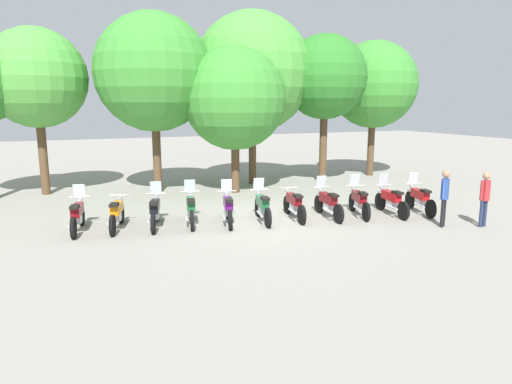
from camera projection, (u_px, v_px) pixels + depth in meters
The scene contains 20 objects.
ground_plane at pixel (262, 221), 15.40m from camera, with size 80.00×80.00×0.00m, color gray.
motorcycle_0 at pixel (77, 215), 14.08m from camera, with size 0.73×2.17×1.37m.
motorcycle_1 at pixel (117, 213), 14.35m from camera, with size 0.84×2.13×0.99m.
motorcycle_2 at pixel (155, 211), 14.59m from camera, with size 0.82×2.14×1.37m.
motorcycle_3 at pixel (191, 208), 14.94m from camera, with size 0.78×2.16×1.37m.
motorcycle_4 at pixel (228, 208), 15.03m from camera, with size 0.82×2.14×1.37m.
motorcycle_5 at pixel (262, 206), 15.29m from camera, with size 0.74×2.17×1.37m.
motorcycle_6 at pixel (294, 204), 15.65m from camera, with size 0.70×2.18×0.99m.
motorcycle_7 at pixel (328, 203), 15.79m from camera, with size 0.65×2.19×1.37m.
motorcycle_8 at pixel (359, 201), 16.07m from camera, with size 0.87×2.12×1.37m.
motorcycle_9 at pixel (391, 200), 16.23m from camera, with size 0.69×2.18×1.37m.
motorcycle_10 at pixel (420, 198), 16.52m from camera, with size 0.82×2.14×1.37m.
person_0 at pixel (445, 193), 14.52m from camera, with size 0.38×0.33×1.81m.
person_1 at pixel (485, 195), 14.52m from camera, with size 0.40×0.24×1.75m.
tree_1 at pixel (36, 78), 19.05m from camera, with size 4.10×4.10×6.93m.
tree_2 at pixel (154, 73), 19.55m from camera, with size 4.98×4.98×7.63m.
tree_3 at pixel (235, 99), 19.65m from camera, with size 4.39×4.39×6.26m.
tree_4 at pixel (252, 73), 21.58m from camera, with size 5.57×5.57×8.06m.
tree_5 at pixel (325, 78), 21.74m from camera, with size 3.95×3.95×7.05m.
tree_6 at pixel (374, 85), 24.34m from camera, with size 4.53×4.53×7.09m.
Camera 1 is at (-6.01, -13.69, 3.86)m, focal length 32.49 mm.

